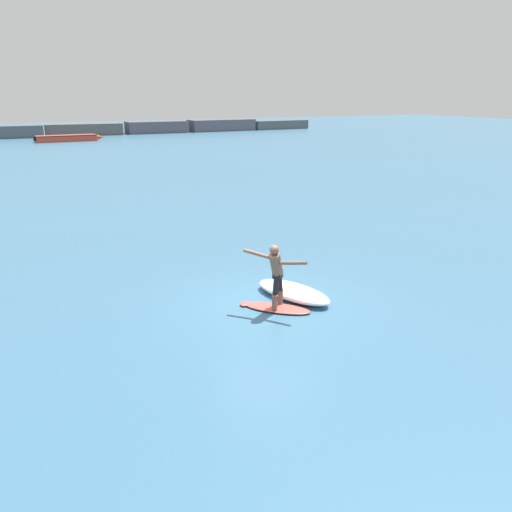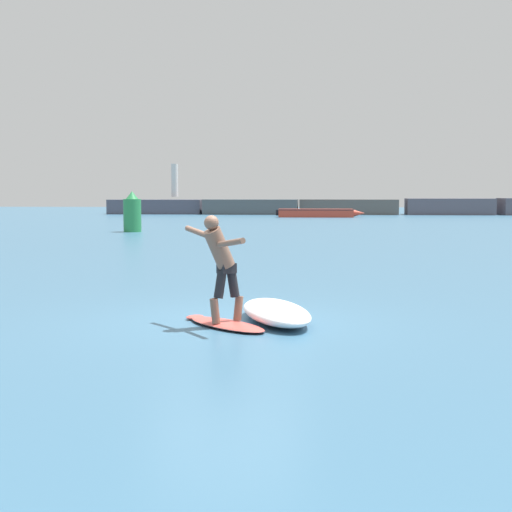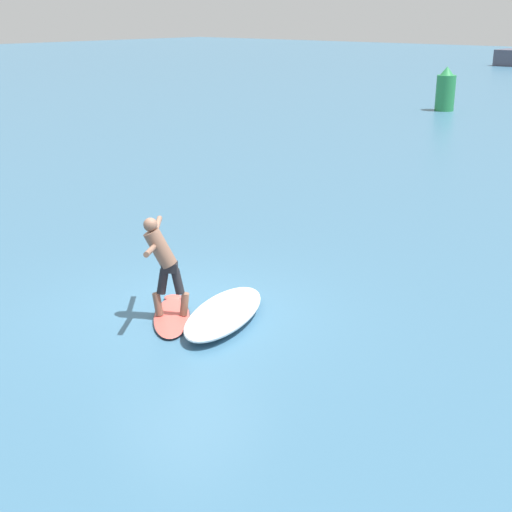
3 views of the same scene
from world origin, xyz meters
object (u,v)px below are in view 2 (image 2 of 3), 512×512
object	(u,v)px
channel_marker_buoy	(132,213)
surfer	(221,259)
fishing_boat_near_jetty	(318,213)
surfboard	(226,324)

from	to	relation	value
channel_marker_buoy	surfer	bearing A→B (deg)	-72.29
surfer	fishing_boat_near_jetty	xyz separation A→B (m)	(1.36, 53.50, -0.69)
surfer	fishing_boat_near_jetty	distance (m)	53.52
surfer	channel_marker_buoy	bearing A→B (deg)	107.71
surfboard	channel_marker_buoy	size ratio (longest dim) A/B	0.74
surfer	channel_marker_buoy	xyz separation A→B (m)	(-8.86, 27.74, -0.06)
surfboard	fishing_boat_near_jetty	size ratio (longest dim) A/B	0.21
fishing_boat_near_jetty	channel_marker_buoy	xyz separation A→B (m)	(-10.22, -25.76, 0.63)
surfboard	fishing_boat_near_jetty	world-z (taller)	fishing_boat_near_jetty
surfer	fishing_boat_near_jetty	size ratio (longest dim) A/B	0.21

